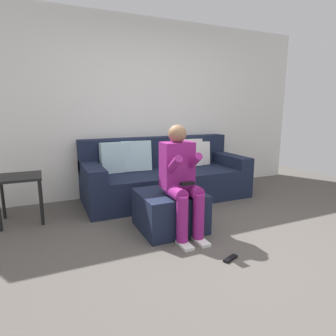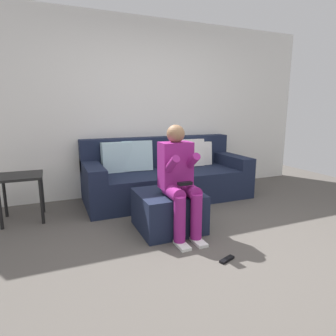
% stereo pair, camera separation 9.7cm
% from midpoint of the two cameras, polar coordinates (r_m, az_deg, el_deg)
% --- Properties ---
extents(ground_plane, '(7.33, 7.33, 0.00)m').
position_cam_midpoint_polar(ground_plane, '(2.77, 11.15, -16.45)').
color(ground_plane, '#544F49').
extents(wall_back, '(5.64, 0.10, 2.62)m').
position_cam_midpoint_polar(wall_back, '(4.51, -5.52, 11.79)').
color(wall_back, silver).
rests_on(wall_back, ground_plane).
extents(couch_sectional, '(2.36, 0.99, 0.88)m').
position_cam_midpoint_polar(couch_sectional, '(4.23, -1.40, -1.51)').
color(couch_sectional, '#192138').
rests_on(couch_sectional, ground_plane).
extents(ottoman, '(0.67, 0.65, 0.42)m').
position_cam_midpoint_polar(ottoman, '(3.15, -0.54, -8.49)').
color(ottoman, '#192138').
rests_on(ottoman, ground_plane).
extents(person_seated, '(0.33, 0.58, 1.14)m').
position_cam_midpoint_polar(person_seated, '(2.90, 1.67, -1.79)').
color(person_seated, '#8C1E72').
rests_on(person_seated, ground_plane).
extents(side_table, '(0.48, 0.46, 0.55)m').
position_cam_midpoint_polar(side_table, '(3.71, -28.22, -2.81)').
color(side_table, black).
rests_on(side_table, ground_plane).
extents(remote_near_ottoman, '(0.17, 0.10, 0.02)m').
position_cam_midpoint_polar(remote_near_ottoman, '(2.67, 11.31, -17.34)').
color(remote_near_ottoman, black).
rests_on(remote_near_ottoman, ground_plane).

